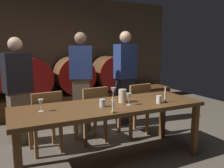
% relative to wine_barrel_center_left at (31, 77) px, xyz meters
% --- Properties ---
extents(ground_plane, '(8.69, 8.69, 0.00)m').
position_rel_wine_barrel_center_left_xyz_m(ground_plane, '(0.45, -2.61, -0.82)').
color(ground_plane, brown).
extents(back_wall, '(6.68, 0.24, 2.65)m').
position_rel_wine_barrel_center_left_xyz_m(back_wall, '(0.45, 0.55, 0.50)').
color(back_wall, brown).
rests_on(back_wall, ground).
extents(barrel_shelf, '(6.02, 0.90, 0.41)m').
position_rel_wine_barrel_center_left_xyz_m(barrel_shelf, '(0.45, 0.00, -0.62)').
color(barrel_shelf, '#4C2D16').
rests_on(barrel_shelf, ground).
extents(wine_barrel_center_left, '(0.84, 0.86, 0.84)m').
position_rel_wine_barrel_center_left_xyz_m(wine_barrel_center_left, '(0.00, 0.00, 0.00)').
color(wine_barrel_center_left, '#513319').
rests_on(wine_barrel_center_left, barrel_shelf).
extents(wine_barrel_center_right, '(0.84, 0.86, 0.84)m').
position_rel_wine_barrel_center_left_xyz_m(wine_barrel_center_right, '(0.93, 0.00, 0.00)').
color(wine_barrel_center_right, brown).
rests_on(wine_barrel_center_right, barrel_shelf).
extents(wine_barrel_far_right, '(0.84, 0.86, 0.84)m').
position_rel_wine_barrel_center_left_xyz_m(wine_barrel_far_right, '(1.87, 0.00, 0.00)').
color(wine_barrel_far_right, '#513319').
rests_on(wine_barrel_far_right, barrel_shelf).
extents(dining_table, '(2.36, 0.81, 0.76)m').
position_rel_wine_barrel_center_left_xyz_m(dining_table, '(0.65, -2.64, -0.14)').
color(dining_table, brown).
rests_on(dining_table, ground).
extents(chair_left, '(0.44, 0.44, 0.88)m').
position_rel_wine_barrel_center_left_xyz_m(chair_left, '(-0.04, -2.04, -0.33)').
color(chair_left, olive).
rests_on(chair_left, ground).
extents(chair_center, '(0.44, 0.44, 0.88)m').
position_rel_wine_barrel_center_left_xyz_m(chair_center, '(0.66, -2.00, -0.33)').
color(chair_center, olive).
rests_on(chair_center, ground).
extents(chair_right, '(0.44, 0.44, 0.88)m').
position_rel_wine_barrel_center_left_xyz_m(chair_right, '(1.41, -2.02, -0.33)').
color(chair_right, olive).
rests_on(chair_right, ground).
extents(guest_left, '(0.43, 0.34, 1.61)m').
position_rel_wine_barrel_center_left_xyz_m(guest_left, '(-0.34, -1.54, -0.00)').
color(guest_left, brown).
rests_on(guest_left, ground).
extents(guest_center, '(0.44, 0.37, 1.71)m').
position_rel_wine_barrel_center_left_xyz_m(guest_center, '(0.68, -1.40, 0.06)').
color(guest_center, brown).
rests_on(guest_center, ground).
extents(guest_right, '(0.41, 0.29, 1.75)m').
position_rel_wine_barrel_center_left_xyz_m(guest_right, '(1.54, -1.41, 0.08)').
color(guest_right, black).
rests_on(guest_right, ground).
extents(candle_left, '(0.05, 0.05, 0.20)m').
position_rel_wine_barrel_center_left_xyz_m(candle_left, '(0.52, -2.99, -0.01)').
color(candle_left, olive).
rests_on(candle_left, dining_table).
extents(candle_right, '(0.05, 0.05, 0.22)m').
position_rel_wine_barrel_center_left_xyz_m(candle_right, '(1.34, -2.84, -0.00)').
color(candle_right, olive).
rests_on(candle_right, dining_table).
extents(pitcher, '(0.10, 0.10, 0.17)m').
position_rel_wine_barrel_center_left_xyz_m(pitcher, '(0.84, -2.61, 0.02)').
color(pitcher, beige).
rests_on(pitcher, dining_table).
extents(wine_glass_left, '(0.06, 0.06, 0.14)m').
position_rel_wine_barrel_center_left_xyz_m(wine_glass_left, '(-0.17, -2.59, 0.03)').
color(wine_glass_left, silver).
rests_on(wine_glass_left, dining_table).
extents(wine_glass_center, '(0.07, 0.07, 0.17)m').
position_rel_wine_barrel_center_left_xyz_m(wine_glass_center, '(0.79, -2.44, 0.06)').
color(wine_glass_center, white).
rests_on(wine_glass_center, dining_table).
extents(wine_glass_right, '(0.07, 0.07, 0.15)m').
position_rel_wine_barrel_center_left_xyz_m(wine_glass_right, '(0.85, -2.77, 0.04)').
color(wine_glass_right, silver).
rests_on(wine_glass_right, dining_table).
extents(cup_left, '(0.07, 0.07, 0.09)m').
position_rel_wine_barrel_center_left_xyz_m(cup_left, '(0.52, -2.70, -0.02)').
color(cup_left, silver).
rests_on(cup_left, dining_table).
extents(cup_right, '(0.07, 0.07, 0.10)m').
position_rel_wine_barrel_center_left_xyz_m(cup_right, '(1.24, -2.85, -0.01)').
color(cup_right, white).
rests_on(cup_right, dining_table).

